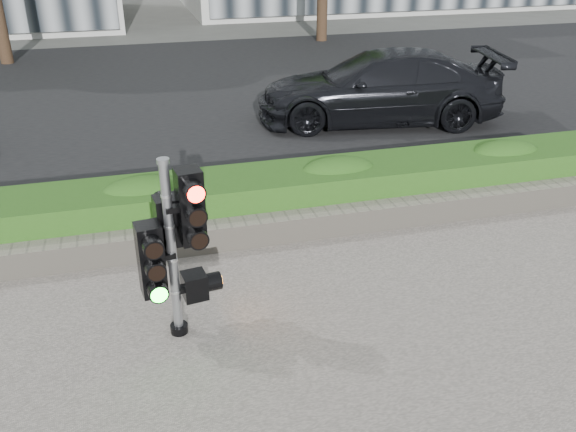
% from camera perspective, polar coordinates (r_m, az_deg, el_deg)
% --- Properties ---
extents(ground, '(120.00, 120.00, 0.00)m').
position_cam_1_polar(ground, '(6.49, -0.56, -10.68)').
color(ground, '#51514C').
rests_on(ground, ground).
extents(road, '(60.00, 13.00, 0.02)m').
position_cam_1_polar(road, '(15.57, -10.18, 11.42)').
color(road, black).
rests_on(road, ground).
extents(curb, '(60.00, 0.25, 0.12)m').
position_cam_1_polar(curb, '(9.12, -5.62, 1.25)').
color(curb, gray).
rests_on(curb, ground).
extents(stone_wall, '(12.00, 0.32, 0.34)m').
position_cam_1_polar(stone_wall, '(7.95, -4.06, -1.52)').
color(stone_wall, gray).
rests_on(stone_wall, sidewalk).
extents(hedge, '(12.00, 1.00, 0.68)m').
position_cam_1_polar(hedge, '(8.45, -4.99, 1.49)').
color(hedge, '#4A942D').
rests_on(hedge, sidewalk).
extents(traffic_signal, '(0.68, 0.53, 1.92)m').
position_cam_1_polar(traffic_signal, '(5.98, -10.72, -2.27)').
color(traffic_signal, black).
rests_on(traffic_signal, sidewalk).
extents(car_dark, '(5.26, 2.94, 1.44)m').
position_cam_1_polar(car_dark, '(12.90, 8.49, 11.84)').
color(car_dark, black).
rests_on(car_dark, road).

